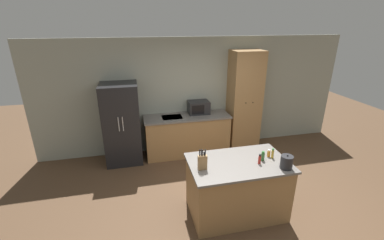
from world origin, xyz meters
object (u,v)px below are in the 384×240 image
at_px(spice_bottle_tall_dark, 269,153).
at_px(spice_bottle_short_red, 273,154).
at_px(microwave, 199,107).
at_px(spice_bottle_green_herb, 260,159).
at_px(kettle, 287,162).
at_px(spice_bottle_amber_oil, 263,156).
at_px(refrigerator, 122,124).
at_px(knife_block, 202,162).
at_px(pantry_cabinet, 244,101).

xyz_separation_m(spice_bottle_tall_dark, spice_bottle_short_red, (0.03, -0.06, 0.02)).
relative_size(microwave, spice_bottle_tall_dark, 3.95).
xyz_separation_m(spice_bottle_green_herb, kettle, (0.31, -0.20, 0.03)).
bearing_deg(spice_bottle_amber_oil, kettle, -51.57).
distance_m(refrigerator, spice_bottle_green_herb, 3.02).
relative_size(knife_block, spice_bottle_amber_oil, 2.15).
xyz_separation_m(pantry_cabinet, knife_block, (-1.62, -2.25, -0.12)).
bearing_deg(spice_bottle_short_red, microwave, 104.96).
bearing_deg(spice_bottle_amber_oil, spice_bottle_short_red, 9.45).
height_order(refrigerator, spice_bottle_green_herb, refrigerator).
distance_m(refrigerator, microwave, 1.73).
height_order(microwave, kettle, microwave).
bearing_deg(pantry_cabinet, spice_bottle_tall_dark, -103.48).
distance_m(spice_bottle_tall_dark, kettle, 0.38).
height_order(refrigerator, knife_block, refrigerator).
relative_size(spice_bottle_short_red, spice_bottle_amber_oil, 1.07).
bearing_deg(spice_bottle_green_herb, spice_bottle_amber_oil, 40.21).
distance_m(pantry_cabinet, spice_bottle_amber_oil, 2.31).
xyz_separation_m(pantry_cabinet, spice_bottle_green_herb, (-0.75, -2.29, -0.16)).
relative_size(refrigerator, spice_bottle_short_red, 10.83).
height_order(microwave, knife_block, knife_block).
relative_size(spice_bottle_green_herb, kettle, 0.70).
xyz_separation_m(microwave, spice_bottle_short_red, (0.60, -2.26, -0.07)).
bearing_deg(refrigerator, knife_block, -61.63).
height_order(pantry_cabinet, microwave, pantry_cabinet).
bearing_deg(spice_bottle_amber_oil, spice_bottle_green_herb, -139.79).
distance_m(microwave, spice_bottle_short_red, 2.34).
relative_size(refrigerator, pantry_cabinet, 0.75).
distance_m(spice_bottle_short_red, kettle, 0.31).
distance_m(knife_block, spice_bottle_tall_dark, 1.12).
bearing_deg(kettle, spice_bottle_green_herb, 147.10).
bearing_deg(spice_bottle_amber_oil, refrigerator, 134.93).
distance_m(spice_bottle_amber_oil, spice_bottle_green_herb, 0.12).
bearing_deg(spice_bottle_green_herb, spice_bottle_tall_dark, 34.24).
relative_size(spice_bottle_amber_oil, kettle, 0.68).
bearing_deg(spice_bottle_short_red, pantry_cabinet, 77.69).
height_order(refrigerator, kettle, refrigerator).
relative_size(microwave, spice_bottle_amber_oil, 3.15).
relative_size(microwave, spice_bottle_green_herb, 3.05).
bearing_deg(spice_bottle_short_red, knife_block, -176.69).
distance_m(spice_bottle_short_red, spice_bottle_amber_oil, 0.18).
bearing_deg(spice_bottle_tall_dark, pantry_cabinet, 76.52).
bearing_deg(knife_block, kettle, -11.69).
xyz_separation_m(pantry_cabinet, microwave, (-1.08, 0.07, -0.09)).
bearing_deg(microwave, pantry_cabinet, -3.90).
relative_size(pantry_cabinet, spice_bottle_amber_oil, 15.47).
distance_m(pantry_cabinet, kettle, 2.54).
bearing_deg(refrigerator, kettle, -45.76).
bearing_deg(microwave, kettle, -75.91).
height_order(knife_block, spice_bottle_tall_dark, knife_block).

